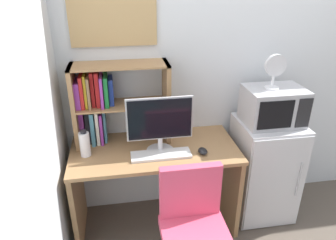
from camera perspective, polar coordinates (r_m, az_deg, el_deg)
wall_back at (r=2.96m, az=22.78°, el=9.75°), size 6.40×0.04×2.60m
desk at (r=2.57m, az=-2.35°, el=-9.55°), size 1.29×0.62×0.76m
hutch_bookshelf at (r=2.46m, az=-11.15°, el=3.28°), size 0.73×0.26×0.63m
monitor at (r=2.29m, az=-1.50°, el=-0.52°), size 0.49×0.21×0.44m
keyboard at (r=2.34m, az=-1.27°, el=-6.35°), size 0.45×0.14×0.02m
computer_mouse at (r=2.39m, az=6.34°, el=-5.64°), size 0.07×0.10×0.03m
water_bottle at (r=2.39m, az=-14.90°, el=-4.23°), size 0.08×0.08×0.21m
mini_fridge at (r=2.88m, az=17.00°, el=-8.48°), size 0.50×0.50×0.89m
microwave at (r=2.61m, az=18.60°, el=2.45°), size 0.45×0.34×0.29m
desk_fan at (r=2.50m, az=18.87°, el=8.73°), size 0.17×0.11×0.27m
wall_corkboard at (r=2.41m, az=-10.04°, el=18.63°), size 0.63×0.02×0.47m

